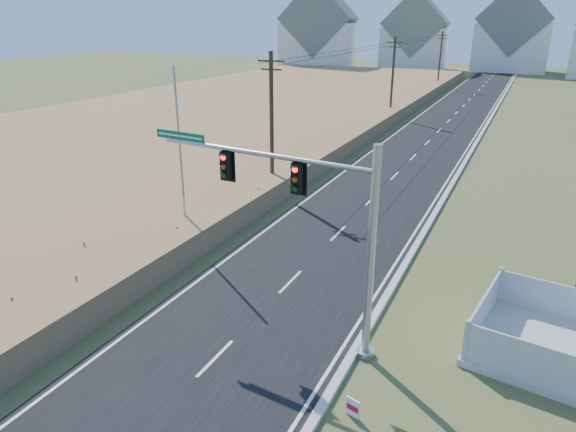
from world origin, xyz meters
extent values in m
plane|color=#4E5428|center=(0.00, 0.00, 0.00)|extent=(260.00, 260.00, 0.00)
cube|color=black|center=(0.00, 50.00, 0.03)|extent=(8.00, 180.00, 0.06)
cube|color=#B2AFA8|center=(4.15, 50.00, 0.09)|extent=(0.30, 180.00, 0.18)
cube|color=#9B6E46|center=(-24.00, 40.00, 0.65)|extent=(38.00, 110.00, 1.30)
cylinder|color=#422D1E|center=(-6.50, 15.00, 4.50)|extent=(0.26, 0.26, 9.00)
cube|color=#422D1E|center=(-6.50, 15.00, 8.40)|extent=(1.80, 0.10, 0.10)
cube|color=#422D1E|center=(-6.50, 15.00, 7.90)|extent=(1.40, 0.10, 0.10)
cylinder|color=#422D1E|center=(-6.50, 45.00, 4.50)|extent=(0.26, 0.26, 9.00)
cube|color=#422D1E|center=(-6.50, 45.00, 8.40)|extent=(1.80, 0.10, 0.10)
cube|color=#422D1E|center=(-6.50, 45.00, 7.90)|extent=(1.40, 0.10, 0.10)
cylinder|color=#422D1E|center=(-6.50, 75.00, 4.50)|extent=(0.26, 0.26, 9.00)
cube|color=#422D1E|center=(-6.50, 75.00, 8.40)|extent=(1.80, 0.10, 0.10)
cube|color=#422D1E|center=(-6.50, 75.00, 7.90)|extent=(1.40, 0.10, 0.10)
cube|color=silver|center=(-38.00, 100.00, 5.00)|extent=(17.38, 13.12, 10.00)
cube|color=slate|center=(-38.00, 100.00, 10.90)|extent=(17.69, 13.38, 16.29)
cube|color=silver|center=(-18.00, 108.00, 4.50)|extent=(14.66, 10.95, 9.00)
cube|color=slate|center=(-18.00, 108.00, 9.90)|extent=(14.93, 11.17, 14.26)
cube|color=silver|center=(2.00, 112.00, 5.00)|extent=(15.00, 10.00, 10.00)
cube|color=slate|center=(2.00, 112.00, 10.90)|extent=(15.27, 10.20, 15.27)
cylinder|color=#9EA0A5|center=(4.50, 0.42, 0.11)|extent=(0.63, 0.63, 0.21)
cylinder|color=#9EA0A5|center=(4.50, 0.42, 3.69)|extent=(0.27, 0.27, 7.38)
cylinder|color=#9EA0A5|center=(0.31, 0.87, 6.53)|extent=(8.40, 1.07, 0.17)
cube|color=black|center=(1.78, 0.72, 5.91)|extent=(0.37, 0.31, 1.05)
cube|color=black|center=(-1.16, 1.03, 5.91)|extent=(0.37, 0.31, 1.05)
cube|color=#056339|center=(-3.25, 1.26, 6.74)|extent=(2.31, 0.29, 0.32)
cube|color=silver|center=(7.93, 3.53, 0.95)|extent=(0.74, 4.49, 1.36)
cube|color=white|center=(5.06, -2.54, 0.32)|extent=(0.48, 0.18, 0.60)
cube|color=red|center=(5.06, -2.57, 0.32)|extent=(0.38, 0.13, 0.17)
cylinder|color=#B7B5AD|center=(-7.00, 6.06, 0.09)|extent=(0.40, 0.40, 0.18)
cylinder|color=#9EA0A5|center=(-7.00, 6.06, 4.40)|extent=(0.11, 0.11, 8.79)
camera|label=1|loc=(8.44, -14.01, 10.79)|focal=32.00mm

